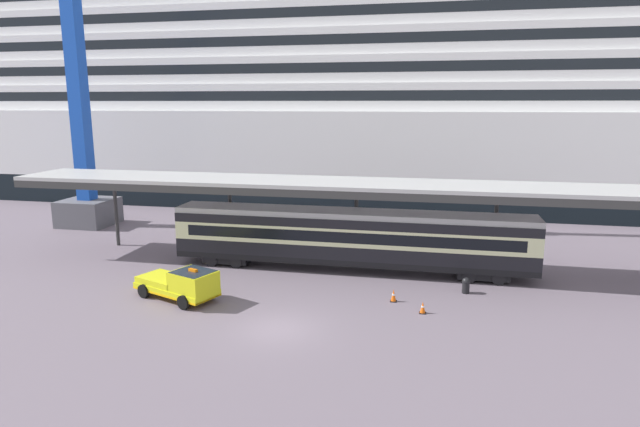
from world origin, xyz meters
The scene contains 9 objects.
ground_plane centered at (0.00, 0.00, 0.00)m, with size 400.00×400.00×0.00m, color slate.
cruise_ship centered at (-15.57, 41.70, 12.96)m, with size 167.71×25.77×38.42m.
platform_canopy centered at (2.03, 10.85, 5.75)m, with size 47.85×5.23×6.00m.
train_carriage centered at (2.03, 10.44, 2.31)m, with size 24.01×2.81×4.11m.
service_truck centered at (-6.53, 2.84, 0.99)m, with size 5.58×3.79×2.02m.
traffic_cone_near centered at (7.05, 3.65, 0.33)m, with size 0.36×0.36×0.66m.
traffic_cone_mid centered at (5.38, 5.09, 0.36)m, with size 0.36×0.36×0.74m.
dockside_crane centered at (-23.36, 19.27, 17.72)m, with size 12.60×4.40×58.69m.
quay_bollard centered at (9.49, 7.40, 0.52)m, with size 0.48×0.48×0.96m.
Camera 1 is at (7.33, -24.46, 11.14)m, focal length 30.38 mm.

